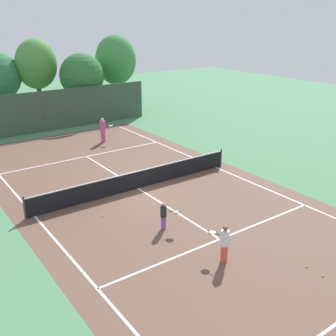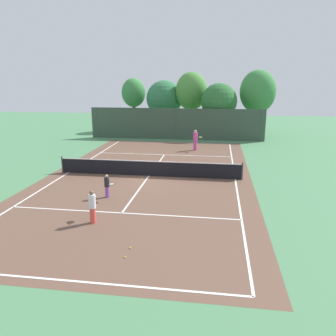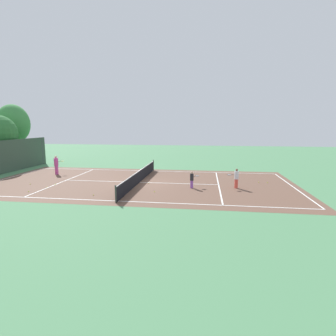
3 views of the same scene
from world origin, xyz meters
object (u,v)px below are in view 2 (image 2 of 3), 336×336
at_px(player_0, 195,140).
at_px(tennis_ball_4, 95,165).
at_px(tennis_ball_7, 125,257).
at_px(player_2, 107,186).
at_px(tennis_ball_2, 142,179).
at_px(tennis_ball_5, 118,151).
at_px(tennis_ball_1, 95,181).
at_px(tennis_ball_8, 146,149).
at_px(tennis_ball_0, 144,154).
at_px(tennis_ball_3, 130,248).
at_px(player_1, 92,206).
at_px(tennis_ball_6, 132,153).

xyz_separation_m(player_0, tennis_ball_4, (-6.83, -6.62, -0.89)).
bearing_deg(tennis_ball_7, player_2, 113.33).
relative_size(tennis_ball_2, tennis_ball_5, 1.00).
bearing_deg(tennis_ball_5, tennis_ball_1, -82.28).
bearing_deg(tennis_ball_2, tennis_ball_1, -159.44).
height_order(tennis_ball_5, tennis_ball_8, same).
height_order(tennis_ball_0, tennis_ball_8, same).
height_order(tennis_ball_3, tennis_ball_5, same).
relative_size(player_1, tennis_ball_7, 22.35).
distance_m(player_2, tennis_ball_7, 6.57).
bearing_deg(tennis_ball_2, tennis_ball_8, 100.18).
xyz_separation_m(tennis_ball_0, tennis_ball_6, (-1.04, 0.07, 0.00)).
bearing_deg(tennis_ball_4, tennis_ball_3, -64.20).
xyz_separation_m(tennis_ball_2, tennis_ball_4, (-4.13, 2.87, 0.00)).
height_order(tennis_ball_0, tennis_ball_5, same).
xyz_separation_m(tennis_ball_1, tennis_ball_4, (-1.45, 3.88, 0.00)).
distance_m(player_1, tennis_ball_4, 10.33).
relative_size(tennis_ball_4, tennis_ball_8, 1.00).
distance_m(tennis_ball_0, tennis_ball_8, 2.02).
xyz_separation_m(tennis_ball_1, tennis_ball_7, (4.22, -8.56, 0.00)).
relative_size(player_2, tennis_ball_1, 18.89).
height_order(tennis_ball_1, tennis_ball_2, same).
relative_size(player_0, tennis_ball_0, 27.10).
bearing_deg(tennis_ball_7, tennis_ball_5, 107.33).
xyz_separation_m(player_2, tennis_ball_8, (-0.61, 12.78, -0.62)).
distance_m(player_0, tennis_ball_0, 4.81).
distance_m(tennis_ball_1, tennis_ball_8, 10.28).
distance_m(tennis_ball_6, tennis_ball_8, 2.10).
relative_size(tennis_ball_2, tennis_ball_6, 1.00).
height_order(player_2, tennis_ball_6, player_2).
distance_m(player_0, tennis_ball_5, 6.85).
height_order(tennis_ball_2, tennis_ball_3, same).
distance_m(tennis_ball_3, tennis_ball_8, 18.39).
height_order(player_2, tennis_ball_7, player_2).
bearing_deg(tennis_ball_7, tennis_ball_1, 116.27).
distance_m(player_0, player_1, 16.65).
xyz_separation_m(player_1, tennis_ball_6, (-1.84, 14.10, -0.73)).
relative_size(player_1, tennis_ball_0, 22.35).
relative_size(tennis_ball_1, tennis_ball_5, 1.00).
relative_size(tennis_ball_0, tennis_ball_6, 1.00).
distance_m(player_0, tennis_ball_2, 9.91).
distance_m(player_1, tennis_ball_0, 14.07).
bearing_deg(tennis_ball_6, tennis_ball_8, 66.99).
distance_m(player_2, tennis_ball_8, 12.81).
relative_size(player_2, tennis_ball_2, 18.89).
bearing_deg(tennis_ball_2, tennis_ball_3, -80.06).
relative_size(player_2, tennis_ball_3, 18.89).
bearing_deg(player_2, tennis_ball_5, 103.98).
distance_m(tennis_ball_0, tennis_ball_6, 1.04).
relative_size(player_1, tennis_ball_6, 22.35).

